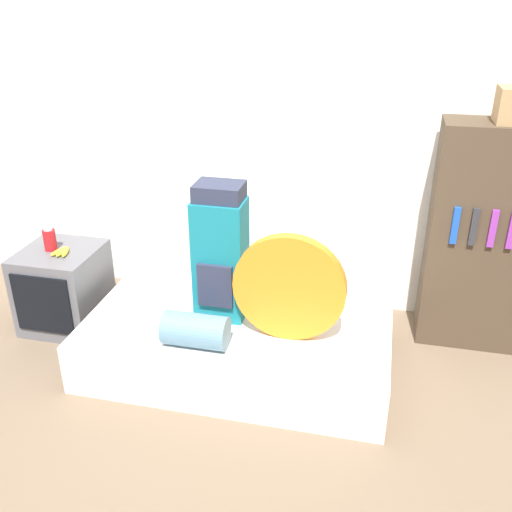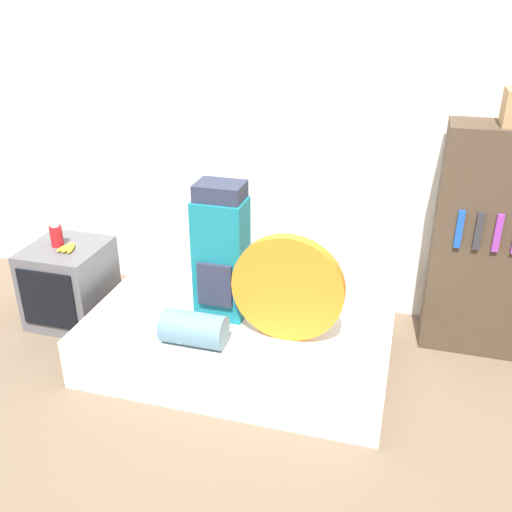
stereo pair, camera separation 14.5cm
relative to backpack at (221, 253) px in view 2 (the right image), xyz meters
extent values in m
plane|color=brown|center=(0.14, -0.79, -0.76)|extent=(16.00, 16.00, 0.00)
cube|color=white|center=(0.14, 0.90, 0.54)|extent=(8.00, 0.05, 2.60)
cube|color=silver|center=(0.12, -0.02, -0.59)|extent=(1.92, 1.14, 0.33)
cube|color=#14707F|center=(0.00, 0.00, -0.04)|extent=(0.31, 0.24, 0.78)
cube|color=#282D42|center=(0.00, 0.01, 0.40)|extent=(0.29, 0.22, 0.10)
cube|color=#282D42|center=(0.00, -0.13, -0.16)|extent=(0.22, 0.03, 0.28)
cylinder|color=orange|center=(0.46, -0.17, -0.09)|extent=(0.67, 0.07, 0.67)
cylinder|color=#5B849E|center=(-0.05, -0.38, -0.33)|extent=(0.38, 0.20, 0.20)
cube|color=#5B5B60|center=(-1.23, 0.15, -0.47)|extent=(0.53, 0.54, 0.59)
cube|color=black|center=(-1.23, -0.13, -0.45)|extent=(0.42, 0.02, 0.42)
cylinder|color=#B2191E|center=(-1.28, 0.15, -0.10)|extent=(0.09, 0.09, 0.15)
cylinder|color=white|center=(-1.28, 0.15, -0.01)|extent=(0.06, 0.06, 0.02)
ellipsoid|color=yellow|center=(-1.19, 0.10, -0.15)|extent=(0.08, 0.16, 0.04)
ellipsoid|color=yellow|center=(-1.16, 0.10, -0.15)|extent=(0.04, 0.15, 0.04)
ellipsoid|color=yellow|center=(-1.14, 0.10, -0.15)|extent=(0.08, 0.16, 0.04)
cube|color=#473828|center=(1.68, 0.62, 0.00)|extent=(0.83, 0.35, 1.52)
cube|color=#194CB2|center=(1.40, 0.43, 0.15)|extent=(0.04, 0.02, 0.24)
cube|color=#2D2D33|center=(1.51, 0.43, 0.15)|extent=(0.04, 0.02, 0.24)
cube|color=purple|center=(1.62, 0.43, 0.15)|extent=(0.04, 0.02, 0.24)
camera|label=1|loc=(0.93, -3.04, 1.51)|focal=40.00mm
camera|label=2|loc=(1.07, -3.01, 1.51)|focal=40.00mm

